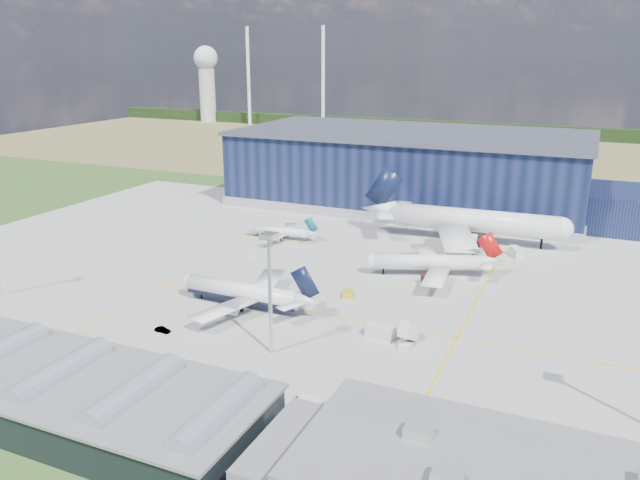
{
  "coord_description": "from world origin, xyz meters",
  "views": [
    {
      "loc": [
        60.31,
        -121.24,
        53.39
      ],
      "look_at": [
        -0.09,
        14.74,
        8.08
      ],
      "focal_mm": 35.0,
      "sensor_mm": 36.0,
      "label": 1
    }
  ],
  "objects_px": {
    "gse_cart_a": "(239,291)",
    "gse_tug_c": "(265,237)",
    "airliner_widebody": "(474,209)",
    "gse_van_b": "(516,252)",
    "car_b": "(162,330)",
    "airliner_navy": "(242,283)",
    "hangar": "(418,172)",
    "airliner_regional": "(279,227)",
    "airliner_red": "(428,254)",
    "light_mast_center": "(270,274)",
    "airstair": "(409,336)",
    "car_a": "(303,403)",
    "gse_cart_b": "(252,256)",
    "gse_van_c": "(314,410)",
    "gse_tug_b": "(106,351)",
    "gse_van_a": "(380,332)",
    "gse_tug_a": "(348,294)"
  },
  "relations": [
    {
      "from": "gse_cart_a",
      "to": "car_b",
      "type": "height_order",
      "value": "gse_cart_a"
    },
    {
      "from": "gse_tug_c",
      "to": "gse_cart_b",
      "type": "distance_m",
      "value": 17.1
    },
    {
      "from": "airliner_navy",
      "to": "gse_tug_b",
      "type": "height_order",
      "value": "airliner_navy"
    },
    {
      "from": "gse_van_c",
      "to": "gse_tug_c",
      "type": "bearing_deg",
      "value": 38.05
    },
    {
      "from": "airliner_red",
      "to": "airliner_regional",
      "type": "distance_m",
      "value": 49.51
    },
    {
      "from": "airstair",
      "to": "light_mast_center",
      "type": "bearing_deg",
      "value": -136.5
    },
    {
      "from": "airliner_navy",
      "to": "gse_tug_a",
      "type": "distance_m",
      "value": 24.33
    },
    {
      "from": "airliner_widebody",
      "to": "gse_van_b",
      "type": "bearing_deg",
      "value": -34.49
    },
    {
      "from": "gse_van_c",
      "to": "light_mast_center",
      "type": "bearing_deg",
      "value": 49.68
    },
    {
      "from": "airliner_widebody",
      "to": "car_b",
      "type": "bearing_deg",
      "value": -119.83
    },
    {
      "from": "gse_van_b",
      "to": "car_a",
      "type": "height_order",
      "value": "gse_van_b"
    },
    {
      "from": "gse_tug_b",
      "to": "gse_van_b",
      "type": "distance_m",
      "value": 108.33
    },
    {
      "from": "light_mast_center",
      "to": "airliner_widebody",
      "type": "height_order",
      "value": "light_mast_center"
    },
    {
      "from": "gse_cart_b",
      "to": "gse_van_c",
      "type": "bearing_deg",
      "value": -130.22
    },
    {
      "from": "airliner_regional",
      "to": "airliner_red",
      "type": "bearing_deg",
      "value": 160.12
    },
    {
      "from": "airliner_regional",
      "to": "gse_cart_a",
      "type": "relative_size",
      "value": 8.12
    },
    {
      "from": "gse_van_a",
      "to": "gse_cart_b",
      "type": "xyz_separation_m",
      "value": [
        -47.12,
        32.37,
        -0.66
      ]
    },
    {
      "from": "airliner_widebody",
      "to": "gse_cart_a",
      "type": "bearing_deg",
      "value": -126.01
    },
    {
      "from": "gse_van_b",
      "to": "airstair",
      "type": "relative_size",
      "value": 1.06
    },
    {
      "from": "airstair",
      "to": "car_a",
      "type": "height_order",
      "value": "airstair"
    },
    {
      "from": "airliner_regional",
      "to": "gse_tug_b",
      "type": "bearing_deg",
      "value": 88.79
    },
    {
      "from": "gse_van_b",
      "to": "gse_tug_c",
      "type": "height_order",
      "value": "gse_van_b"
    },
    {
      "from": "gse_van_a",
      "to": "car_a",
      "type": "distance_m",
      "value": 28.56
    },
    {
      "from": "light_mast_center",
      "to": "gse_tug_a",
      "type": "bearing_deg",
      "value": 84.71
    },
    {
      "from": "gse_cart_a",
      "to": "car_b",
      "type": "relative_size",
      "value": 0.84
    },
    {
      "from": "airliner_red",
      "to": "car_a",
      "type": "relative_size",
      "value": 8.98
    },
    {
      "from": "light_mast_center",
      "to": "gse_tug_a",
      "type": "relative_size",
      "value": 6.66
    },
    {
      "from": "gse_cart_a",
      "to": "gse_tug_c",
      "type": "distance_m",
      "value": 43.03
    },
    {
      "from": "airliner_red",
      "to": "gse_van_b",
      "type": "height_order",
      "value": "airliner_red"
    },
    {
      "from": "gse_cart_a",
      "to": "airstair",
      "type": "bearing_deg",
      "value": -2.19
    },
    {
      "from": "airliner_regional",
      "to": "gse_van_c",
      "type": "xyz_separation_m",
      "value": [
        48.11,
        -81.02,
        -2.37
      ]
    },
    {
      "from": "airliner_widebody",
      "to": "car_a",
      "type": "bearing_deg",
      "value": -96.87
    },
    {
      "from": "airliner_regional",
      "to": "car_b",
      "type": "bearing_deg",
      "value": 92.58
    },
    {
      "from": "airliner_widebody",
      "to": "gse_van_b",
      "type": "relative_size",
      "value": 11.41
    },
    {
      "from": "hangar",
      "to": "car_a",
      "type": "distance_m",
      "value": 140.8
    },
    {
      "from": "gse_tug_b",
      "to": "car_b",
      "type": "distance_m",
      "value": 12.16
    },
    {
      "from": "light_mast_center",
      "to": "airliner_navy",
      "type": "distance_m",
      "value": 24.97
    },
    {
      "from": "gse_van_a",
      "to": "gse_van_b",
      "type": "height_order",
      "value": "gse_van_a"
    },
    {
      "from": "gse_tug_b",
      "to": "airstair",
      "type": "relative_size",
      "value": 0.53
    },
    {
      "from": "airstair",
      "to": "gse_cart_b",
      "type": "bearing_deg",
      "value": 159.28
    },
    {
      "from": "gse_cart_a",
      "to": "gse_van_c",
      "type": "xyz_separation_m",
      "value": [
        36.54,
        -38.77,
        0.73
      ]
    },
    {
      "from": "airliner_navy",
      "to": "hangar",
      "type": "bearing_deg",
      "value": -93.63
    },
    {
      "from": "gse_tug_a",
      "to": "car_a",
      "type": "bearing_deg",
      "value": -94.17
    },
    {
      "from": "gse_tug_c",
      "to": "gse_cart_b",
      "type": "relative_size",
      "value": 1.23
    },
    {
      "from": "gse_tug_b",
      "to": "gse_cart_a",
      "type": "bearing_deg",
      "value": 74.18
    },
    {
      "from": "gse_tug_c",
      "to": "airliner_red",
      "type": "bearing_deg",
      "value": -29.43
    },
    {
      "from": "car_b",
      "to": "airliner_red",
      "type": "bearing_deg",
      "value": -33.63
    },
    {
      "from": "airliner_navy",
      "to": "gse_tug_c",
      "type": "relative_size",
      "value": 10.59
    },
    {
      "from": "hangar",
      "to": "gse_tug_b",
      "type": "distance_m",
      "value": 139.41
    },
    {
      "from": "airliner_navy",
      "to": "gse_cart_a",
      "type": "distance_m",
      "value": 9.26
    }
  ]
}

